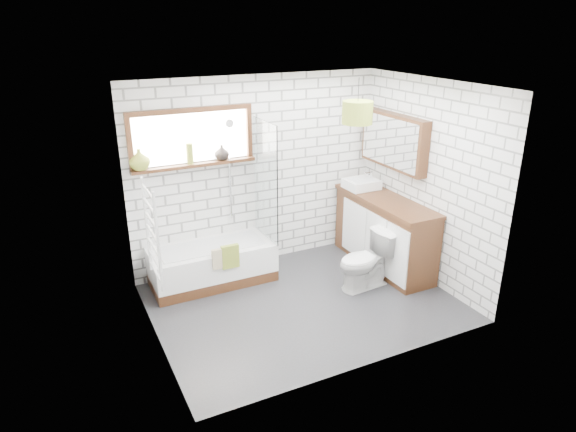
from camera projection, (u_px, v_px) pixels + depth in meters
name	position (u px, v px, depth m)	size (l,w,h in m)	color
floor	(303.00, 303.00, 6.05)	(3.40, 2.60, 0.01)	#26262A
ceiling	(306.00, 85.00, 5.15)	(3.40, 2.60, 0.01)	white
wall_back	(258.00, 173.00, 6.69)	(3.40, 0.01, 2.50)	white
wall_front	(374.00, 248.00, 4.51)	(3.40, 0.01, 2.50)	white
wall_left	(147.00, 230.00, 4.90)	(0.01, 2.60, 2.50)	white
wall_right	(427.00, 182.00, 6.30)	(0.01, 2.60, 2.50)	white
window	(192.00, 138.00, 6.10)	(1.52, 0.16, 0.68)	#371D0F
towel_radiator	(152.00, 234.00, 4.93)	(0.06, 0.52, 1.00)	white
mirror_cabinet	(394.00, 141.00, 6.62)	(0.16, 1.20, 0.70)	#371D0F
shower_riser	(230.00, 170.00, 6.45)	(0.02, 0.02, 1.30)	silver
bathtub	(212.00, 264.00, 6.44)	(1.52, 0.67, 0.49)	white
shower_screen	(265.00, 181.00, 6.39)	(0.02, 0.72, 1.50)	white
towel_green	(230.00, 256.00, 6.13)	(0.21, 0.06, 0.29)	olive
towel_beige	(220.00, 259.00, 6.08)	(0.19, 0.05, 0.25)	tan
vanity	(384.00, 232.00, 6.82)	(0.54, 1.67, 0.95)	#371D0F
basin	(361.00, 184.00, 7.02)	(0.43, 0.37, 0.12)	white
tap	(371.00, 177.00, 7.06)	(0.03, 0.03, 0.17)	silver
toilet	(366.00, 261.00, 6.28)	(0.71, 0.40, 0.72)	white
vase_olive	(140.00, 161.00, 5.88)	(0.24, 0.24, 0.25)	olive
vase_dark	(222.00, 154.00, 6.30)	(0.18, 0.18, 0.19)	black
bottle	(190.00, 155.00, 6.13)	(0.08, 0.08, 0.25)	olive
pendant	(357.00, 112.00, 6.02)	(0.36, 0.36, 0.27)	olive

